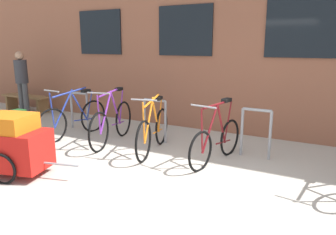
{
  "coord_description": "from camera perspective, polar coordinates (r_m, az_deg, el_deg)",
  "views": [
    {
      "loc": [
        1.96,
        -3.46,
        1.91
      ],
      "look_at": [
        -0.77,
        1.6,
        0.6
      ],
      "focal_mm": 34.35,
      "sensor_mm": 36.0,
      "label": 1
    }
  ],
  "objects": [
    {
      "name": "bike_rack",
      "position": [
        5.96,
        5.95,
        -0.8
      ],
      "size": [
        6.53,
        0.05,
        0.86
      ],
      "color": "gray",
      "rests_on": "ground"
    },
    {
      "name": "storefront_building",
      "position": [
        9.65,
        17.4,
        18.24
      ],
      "size": [
        28.0,
        5.52,
        5.81
      ],
      "color": "brown",
      "rests_on": "ground"
    },
    {
      "name": "backpack",
      "position": [
        8.2,
        -24.84,
        -0.24
      ],
      "size": [
        0.3,
        0.22,
        0.44
      ],
      "primitive_type": "cube",
      "rotation": [
        0.0,
        0.0,
        0.09
      ],
      "color": "#1E4C1E",
      "rests_on": "ground"
    },
    {
      "name": "bicycle_purple",
      "position": [
        6.42,
        -9.88,
        -0.86
      ],
      "size": [
        0.54,
        1.82,
        1.1
      ],
      "color": "black",
      "rests_on": "ground"
    },
    {
      "name": "person_by_bench",
      "position": [
        9.31,
        -24.5,
        6.13
      ],
      "size": [
        0.36,
        0.32,
        1.73
      ],
      "color": "#3F3F42",
      "rests_on": "ground"
    },
    {
      "name": "bike_trailer",
      "position": [
        5.25,
        -25.54,
        -4.26
      ],
      "size": [
        1.48,
        0.8,
        0.94
      ],
      "color": "red",
      "rests_on": "ground"
    },
    {
      "name": "bicycle_maroon",
      "position": [
        5.35,
        8.58,
        -4.0
      ],
      "size": [
        0.45,
        1.59,
        1.05
      ],
      "color": "black",
      "rests_on": "ground"
    },
    {
      "name": "wooden_bench",
      "position": [
        10.23,
        -23.86,
        2.93
      ],
      "size": [
        1.66,
        0.4,
        0.46
      ],
      "color": "olive",
      "rests_on": "ground"
    },
    {
      "name": "bicycle_blue",
      "position": [
        7.02,
        -16.34,
        -0.16
      ],
      "size": [
        0.44,
        1.81,
        1.07
      ],
      "color": "black",
      "rests_on": "ground"
    },
    {
      "name": "bicycle_orange",
      "position": [
        5.8,
        -2.63,
        -2.35
      ],
      "size": [
        0.52,
        1.71,
        1.06
      ],
      "color": "black",
      "rests_on": "ground"
    },
    {
      "name": "ground_plane",
      "position": [
        4.41,
        -1.07,
        -12.82
      ],
      "size": [
        42.0,
        42.0,
        0.0
      ],
      "primitive_type": "plane",
      "color": "#B2ADA0"
    }
  ]
}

